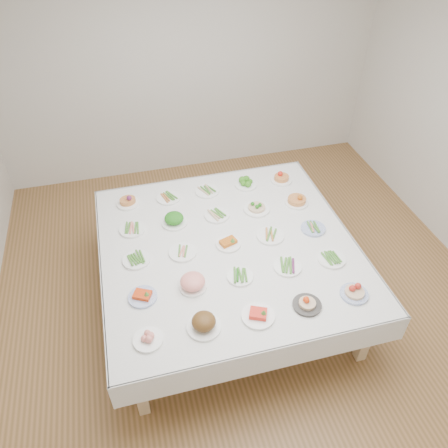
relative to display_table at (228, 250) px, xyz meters
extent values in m
plane|color=olive|center=(0.17, 0.07, -0.69)|extent=(5.00, 5.00, 0.00)
cube|color=silver|center=(0.17, 0.07, 2.11)|extent=(5.00, 5.00, 0.02)
cube|color=beige|center=(0.17, 2.57, 0.71)|extent=(5.00, 0.02, 2.80)
cube|color=white|center=(0.00, 0.00, 0.03)|extent=(2.32, 2.32, 0.06)
cube|color=white|center=(0.00, 1.16, -0.08)|extent=(2.34, 0.02, 0.28)
cube|color=white|center=(0.00, -1.16, -0.08)|extent=(2.34, 0.02, 0.28)
cube|color=white|center=(1.16, 0.00, -0.08)|extent=(0.01, 2.34, 0.28)
cube|color=white|center=(-1.16, 0.00, -0.08)|extent=(0.02, 2.34, 0.28)
cube|color=#DAB78C|center=(-0.98, -0.98, -0.34)|extent=(0.09, 0.09, 0.69)
cube|color=#DAB78C|center=(0.98, -0.98, -0.34)|extent=(0.09, 0.09, 0.69)
cube|color=#DAB78C|center=(-0.98, 0.98, -0.34)|extent=(0.09, 0.09, 0.69)
cube|color=#DAB78C|center=(0.98, 0.98, -0.34)|extent=(0.09, 0.09, 0.69)
cylinder|color=white|center=(-0.85, -0.85, 0.07)|extent=(0.22, 0.22, 0.02)
cylinder|color=white|center=(-0.42, -0.84, 0.07)|extent=(0.26, 0.26, 0.02)
cylinder|color=white|center=(0.01, -0.85, 0.07)|extent=(0.26, 0.26, 0.02)
cylinder|color=#2E2C29|center=(0.42, -0.85, 0.07)|extent=(0.23, 0.23, 0.02)
cylinder|color=#4C66B2|center=(0.84, -0.84, 0.07)|extent=(0.23, 0.23, 0.02)
cylinder|color=#4C66B2|center=(-0.84, -0.43, 0.07)|extent=(0.23, 0.23, 0.02)
cylinder|color=white|center=(-0.42, -0.42, 0.07)|extent=(0.23, 0.23, 0.02)
cylinder|color=white|center=(-0.01, -0.42, 0.07)|extent=(0.22, 0.22, 0.02)
cylinder|color=white|center=(0.42, -0.41, 0.07)|extent=(0.24, 0.24, 0.02)
cylinder|color=white|center=(0.84, -0.43, 0.07)|extent=(0.24, 0.24, 0.02)
cylinder|color=white|center=(-0.84, 0.01, 0.07)|extent=(0.24, 0.24, 0.02)
cylinder|color=white|center=(-0.43, 0.00, 0.07)|extent=(0.25, 0.25, 0.02)
cylinder|color=white|center=(0.00, 0.00, 0.07)|extent=(0.23, 0.23, 0.02)
cylinder|color=white|center=(0.41, 0.00, 0.07)|extent=(0.26, 0.26, 0.02)
cylinder|color=#4C66B2|center=(0.85, 0.00, 0.07)|extent=(0.23, 0.23, 0.02)
cylinder|color=white|center=(-0.84, 0.43, 0.07)|extent=(0.24, 0.24, 0.02)
cylinder|color=white|center=(-0.43, 0.43, 0.07)|extent=(0.24, 0.24, 0.02)
cylinder|color=white|center=(0.00, 0.43, 0.07)|extent=(0.25, 0.25, 0.02)
cylinder|color=white|center=(0.41, 0.42, 0.07)|extent=(0.26, 0.26, 0.02)
cylinder|color=white|center=(0.85, 0.42, 0.07)|extent=(0.24, 0.24, 0.02)
cylinder|color=white|center=(-0.84, 0.85, 0.07)|extent=(0.23, 0.23, 0.02)
cylinder|color=white|center=(-0.42, 0.84, 0.07)|extent=(0.24, 0.24, 0.02)
cylinder|color=white|center=(0.00, 0.85, 0.07)|extent=(0.25, 0.25, 0.02)
cylinder|color=white|center=(0.43, 0.85, 0.07)|extent=(0.23, 0.23, 0.02)
cylinder|color=white|center=(0.84, 0.84, 0.07)|extent=(0.23, 0.23, 0.02)
camera|label=1|loc=(-0.79, -2.83, 2.84)|focal=35.00mm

